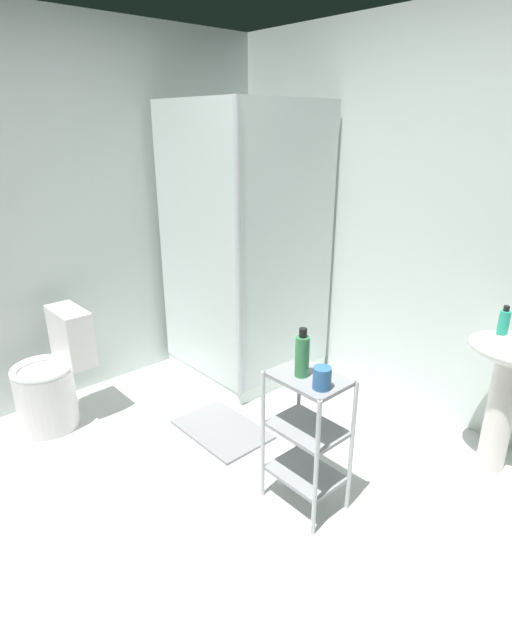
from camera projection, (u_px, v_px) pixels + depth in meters
The scene contains 11 objects.
ground_plane at pixel (214, 540), 2.37m from camera, with size 4.20×4.20×0.02m, color silver.
wall_back at pixel (448, 227), 3.05m from camera, with size 4.20×0.14×2.50m.
wall_left at pixel (33, 223), 3.19m from camera, with size 0.10×4.20×2.50m, color silver.
shower_stall at pixel (245, 319), 3.77m from camera, with size 0.92×0.92×2.00m.
pedestal_sink at pixel (508, 377), 2.66m from camera, with size 0.46×0.37×0.81m.
toilet at pixel (52, 380), 3.18m from camera, with size 0.37×0.49×0.76m.
storage_cart at pixel (307, 431), 2.44m from camera, with size 0.38×0.28×0.74m.
hand_soap_bottle at pixel (504, 321), 2.61m from camera, with size 0.06×0.06×0.16m.
body_wash_bottle_green at pixel (302, 355), 2.30m from camera, with size 0.07×0.07×0.24m.
rinse_cup at pixel (322, 378), 2.21m from camera, with size 0.08×0.08×0.10m, color #3870B2.
bath_mat at pixel (222, 429), 3.20m from camera, with size 0.60×0.40×0.02m, color gray.
Camera 1 is at (1.48, -1.06, 1.85)m, focal length 27.79 mm.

